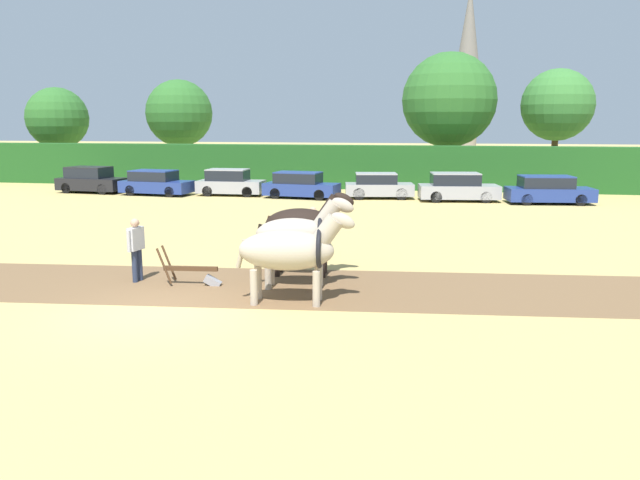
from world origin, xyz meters
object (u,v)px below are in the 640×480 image
object	(u,v)px
draft_horse_lead_left	(291,250)
farmer_at_plow	(136,245)
farmer_beside_team	(313,229)
parked_car_center_left	(230,183)
parked_car_center_right	(378,186)
tree_center	(557,105)
church_spire	(468,67)
tree_left	(179,113)
tree_center_left	(449,100)
draft_horse_trail_left	(304,225)
parked_car_center	(300,186)
parked_car_right	(458,188)
parked_car_far_left	(91,180)
parked_car_far_right	(548,190)
draft_horse_lead_right	(298,235)
parked_car_left	(156,183)
plow	(196,273)
tree_far_left	(57,118)

from	to	relation	value
draft_horse_lead_left	farmer_at_plow	size ratio (longest dim) A/B	1.68
farmer_beside_team	parked_car_center_left	size ratio (longest dim) A/B	0.43
parked_car_center_right	tree_center	bearing A→B (deg)	34.82
church_spire	parked_car_center_right	xyz separation A→B (m)	(-6.52, -47.98, -10.42)
farmer_at_plow	tree_center	bearing A→B (deg)	72.84
tree_left	tree_center_left	size ratio (longest dim) A/B	0.84
draft_horse_trail_left	parked_car_center	xyz separation A→B (m)	(-4.07, 17.87, -0.71)
tree_center	parked_car_right	world-z (taller)	tree_center
draft_horse_lead_left	parked_car_center	size ratio (longest dim) A/B	0.66
parked_car_center_right	farmer_at_plow	bearing A→B (deg)	-112.34
tree_center	parked_car_center_right	bearing A→B (deg)	-135.79
parked_car_far_left	tree_center_left	bearing A→B (deg)	29.36
parked_car_far_right	draft_horse_lead_right	bearing A→B (deg)	-122.97
church_spire	tree_center_left	bearing A→B (deg)	-93.87
tree_center	parked_car_right	size ratio (longest dim) A/B	1.76
farmer_at_plow	parked_car_far_right	bearing A→B (deg)	64.67
tree_left	parked_car_left	distance (m)	13.65
farmer_at_plow	farmer_beside_team	size ratio (longest dim) A/B	1.04
plow	parked_car_right	bearing A→B (deg)	64.06
draft_horse_lead_left	tree_center	bearing A→B (deg)	65.07
tree_center	parked_car_center	xyz separation A→B (m)	(-15.68, -11.67, -4.73)
tree_center	plow	size ratio (longest dim) A/B	4.66
draft_horse_trail_left	parked_car_right	world-z (taller)	draft_horse_trail_left
farmer_beside_team	parked_car_far_left	bearing A→B (deg)	171.10
tree_center_left	parked_car_left	world-z (taller)	tree_center_left
tree_center_left	parked_car_far_right	xyz separation A→B (m)	(5.22, -10.06, -5.06)
tree_far_left	tree_center	bearing A→B (deg)	0.91
draft_horse_lead_right	parked_car_center_left	bearing A→B (deg)	107.89
parked_car_center_right	parked_car_far_right	size ratio (longest dim) A/B	0.88
tree_far_left	plow	bearing A→B (deg)	-52.15
tree_center	draft_horse_trail_left	world-z (taller)	tree_center
parked_car_center_left	plow	bearing A→B (deg)	-74.73
tree_far_left	farmer_beside_team	world-z (taller)	tree_far_left
church_spire	parked_car_right	size ratio (longest dim) A/B	4.72
tree_far_left	tree_left	distance (m)	9.90
tree_left	parked_car_right	distance (m)	24.85
tree_left	parked_car_center_left	bearing A→B (deg)	-55.55
draft_horse_lead_left	parked_car_center	world-z (taller)	draft_horse_lead_left
tree_far_left	draft_horse_trail_left	size ratio (longest dim) A/B	2.64
tree_left	parked_car_left	bearing A→B (deg)	-73.52
tree_far_left	farmer_beside_team	distance (m)	37.67
parked_car_center	parked_car_right	distance (m)	8.80
church_spire	parked_car_far_left	xyz separation A→B (m)	(-24.23, -48.27, -10.36)
tree_left	parked_car_center_right	world-z (taller)	tree_left
farmer_beside_team	parked_car_center_right	world-z (taller)	farmer_beside_team
parked_car_right	tree_far_left	bearing A→B (deg)	152.97
tree_far_left	parked_car_right	bearing A→B (deg)	-19.19
parked_car_center	farmer_beside_team	bearing A→B (deg)	-69.34
parked_car_center_left	parked_car_left	bearing A→B (deg)	-172.69
parked_car_center_left	draft_horse_trail_left	bearing A→B (deg)	-66.34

